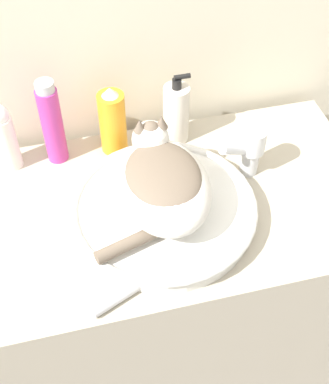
{
  "coord_description": "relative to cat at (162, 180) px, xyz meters",
  "views": [
    {
      "loc": [
        -0.21,
        -0.52,
        1.82
      ],
      "look_at": [
        -0.02,
        0.22,
        0.99
      ],
      "focal_mm": 50.0,
      "sensor_mm": 36.0,
      "label": 1
    }
  ],
  "objects": [
    {
      "name": "wall_back",
      "position": [
        0.03,
        0.37,
        0.2
      ],
      "size": [
        8.0,
        0.05,
        2.4
      ],
      "color": "beige",
      "rests_on": "ground_plane"
    },
    {
      "name": "lotion_bottle_white",
      "position": [
        -0.32,
        0.25,
        -0.03
      ],
      "size": [
        0.05,
        0.05,
        0.18
      ],
      "color": "white",
      "rests_on": "vanity_counter"
    },
    {
      "name": "sink_basin",
      "position": [
        0.0,
        -0.01,
        -0.09
      ],
      "size": [
        0.42,
        0.42,
        0.05
      ],
      "color": "silver",
      "rests_on": "vanity_counter"
    },
    {
      "name": "vanity_counter",
      "position": [
        0.03,
        0.04,
        -0.56
      ],
      "size": [
        0.99,
        0.55,
        0.88
      ],
      "color": "#B2A893",
      "rests_on": "ground_plane"
    },
    {
      "name": "shampoo_bottle_tall",
      "position": [
        -0.21,
        0.25,
        -0.01
      ],
      "size": [
        0.05,
        0.05,
        0.23
      ],
      "color": "#B2338C",
      "rests_on": "vanity_counter"
    },
    {
      "name": "cat",
      "position": [
        0.0,
        0.0,
        0.0
      ],
      "size": [
        0.27,
        0.29,
        0.15
      ],
      "rotation": [
        0.0,
        0.0,
        1.58
      ],
      "color": "silver",
      "rests_on": "sink_basin"
    },
    {
      "name": "soap_pump_bottle",
      "position": [
        0.1,
        0.25,
        -0.04
      ],
      "size": [
        0.07,
        0.07,
        0.2
      ],
      "color": "silver",
      "rests_on": "vanity_counter"
    },
    {
      "name": "faucet",
      "position": [
        0.24,
        0.09,
        -0.04
      ],
      "size": [
        0.13,
        0.08,
        0.14
      ],
      "rotation": [
        0.0,
        0.0,
        -2.75
      ],
      "color": "silver",
      "rests_on": "vanity_counter"
    },
    {
      "name": "spray_bottle_trigger",
      "position": [
        -0.06,
        0.25,
        -0.03
      ],
      "size": [
        0.07,
        0.07,
        0.19
      ],
      "color": "orange",
      "rests_on": "vanity_counter"
    },
    {
      "name": "cream_tube",
      "position": [
        -0.12,
        -0.18,
        -0.11
      ],
      "size": [
        0.15,
        0.08,
        0.03
      ],
      "rotation": [
        0.0,
        0.0,
        0.4
      ],
      "color": "silver",
      "rests_on": "vanity_counter"
    }
  ]
}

